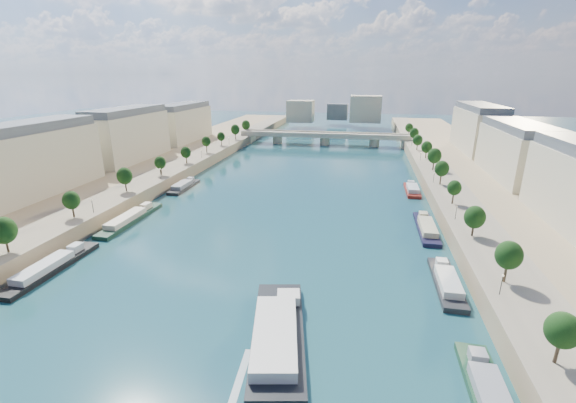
% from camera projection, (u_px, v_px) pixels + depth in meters
% --- Properties ---
extents(ground, '(700.00, 700.00, 0.00)m').
position_uv_depth(ground, '(285.00, 208.00, 134.90)').
color(ground, '#0D313D').
rests_on(ground, ground).
extents(quay_left, '(44.00, 520.00, 5.00)m').
position_uv_depth(quay_left, '(102.00, 189.00, 147.50)').
color(quay_left, '#9E8460').
rests_on(quay_left, ground).
extents(quay_right, '(44.00, 520.00, 5.00)m').
position_uv_depth(quay_right, '(510.00, 215.00, 120.73)').
color(quay_right, '#9E8460').
rests_on(quay_right, ground).
extents(pave_left, '(14.00, 520.00, 0.10)m').
position_uv_depth(pave_left, '(136.00, 185.00, 143.91)').
color(pave_left, gray).
rests_on(pave_left, quay_left).
extents(pave_right, '(14.00, 520.00, 0.10)m').
position_uv_depth(pave_right, '(460.00, 204.00, 122.71)').
color(pave_right, gray).
rests_on(pave_right, quay_right).
extents(trees_left, '(4.80, 268.80, 8.26)m').
position_uv_depth(trees_left, '(143.00, 170.00, 143.68)').
color(trees_left, '#382B1E').
rests_on(trees_left, ground).
extents(trees_right, '(4.80, 268.80, 8.26)m').
position_uv_depth(trees_right, '(450.00, 179.00, 130.68)').
color(trees_right, '#382B1E').
rests_on(trees_right, ground).
extents(lamps_left, '(0.36, 200.36, 4.28)m').
position_uv_depth(lamps_left, '(131.00, 186.00, 132.90)').
color(lamps_left, black).
rests_on(lamps_left, ground).
extents(lamps_right, '(0.36, 200.36, 4.28)m').
position_uv_depth(lamps_right, '(444.00, 191.00, 127.34)').
color(lamps_right, black).
rests_on(lamps_right, ground).
extents(buildings_left, '(16.00, 226.00, 23.20)m').
position_uv_depth(buildings_left, '(87.00, 146.00, 156.68)').
color(buildings_left, '#C4B997').
rests_on(buildings_left, ground).
extents(buildings_right, '(16.00, 226.00, 23.20)m').
position_uv_depth(buildings_right, '(548.00, 165.00, 125.08)').
color(buildings_right, '#C4B997').
rests_on(buildings_right, ground).
extents(skyline, '(79.00, 42.00, 22.00)m').
position_uv_depth(skyline, '(340.00, 110.00, 333.96)').
color(skyline, '#C4B997').
rests_on(skyline, ground).
extents(bridge, '(112.00, 12.00, 8.15)m').
position_uv_depth(bridge, '(325.00, 137.00, 253.00)').
color(bridge, '#C1B79E').
rests_on(bridge, ground).
extents(tour_barge, '(14.84, 32.20, 4.22)m').
position_uv_depth(tour_barge, '(278.00, 334.00, 67.51)').
color(tour_barge, black).
rests_on(tour_barge, ground).
extents(moored_barges_left, '(5.00, 162.82, 3.60)m').
position_uv_depth(moored_barges_left, '(54.00, 265.00, 92.36)').
color(moored_barges_left, '#151E30').
rests_on(moored_barges_left, ground).
extents(moored_barges_right, '(5.00, 163.33, 3.60)m').
position_uv_depth(moored_barges_right, '(447.00, 283.00, 84.73)').
color(moored_barges_right, black).
rests_on(moored_barges_right, ground).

